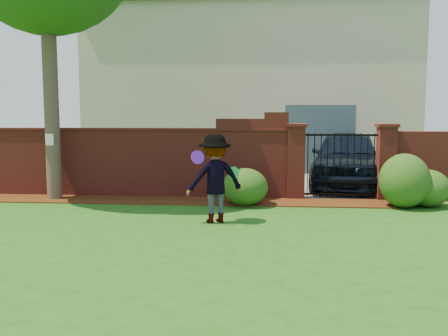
# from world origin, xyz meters

# --- Properties ---
(ground) EXTENTS (80.00, 80.00, 0.01)m
(ground) POSITION_xyz_m (0.00, 0.00, -0.01)
(ground) COLOR #1D5014
(ground) RESTS_ON ground
(mulch_bed) EXTENTS (11.10, 1.08, 0.03)m
(mulch_bed) POSITION_xyz_m (-0.95, 3.34, 0.01)
(mulch_bed) COLOR #381B0A
(mulch_bed) RESTS_ON ground
(brick_wall) EXTENTS (8.70, 0.31, 2.16)m
(brick_wall) POSITION_xyz_m (-2.01, 4.00, 0.93)
(brick_wall) COLOR maroon
(brick_wall) RESTS_ON ground
(pillar_left) EXTENTS (0.50, 0.50, 1.88)m
(pillar_left) POSITION_xyz_m (2.40, 4.00, 0.96)
(pillar_left) COLOR maroon
(pillar_left) RESTS_ON ground
(pillar_right) EXTENTS (0.50, 0.50, 1.88)m
(pillar_right) POSITION_xyz_m (4.60, 4.00, 0.96)
(pillar_right) COLOR maroon
(pillar_right) RESTS_ON ground
(iron_gate) EXTENTS (1.78, 0.03, 1.60)m
(iron_gate) POSITION_xyz_m (3.50, 4.00, 0.85)
(iron_gate) COLOR black
(iron_gate) RESTS_ON ground
(driveway) EXTENTS (3.20, 8.00, 0.01)m
(driveway) POSITION_xyz_m (3.50, 8.00, 0.01)
(driveway) COLOR gray
(driveway) RESTS_ON ground
(house) EXTENTS (12.40, 6.40, 6.30)m
(house) POSITION_xyz_m (1.00, 12.00, 3.16)
(house) COLOR beige
(house) RESTS_ON ground
(car) EXTENTS (2.75, 5.09, 1.64)m
(car) POSITION_xyz_m (3.96, 5.93, 0.82)
(car) COLOR black
(car) RESTS_ON ground
(paper_notice) EXTENTS (0.20, 0.01, 0.28)m
(paper_notice) POSITION_xyz_m (-3.60, 3.21, 1.50)
(paper_notice) COLOR white
(paper_notice) RESTS_ON tree
(shrub_left) EXTENTS (1.07, 1.07, 0.87)m
(shrub_left) POSITION_xyz_m (1.17, 2.94, 0.44)
(shrub_left) COLOR #184615
(shrub_left) RESTS_ON ground
(shrub_middle) EXTENTS (1.13, 1.13, 1.24)m
(shrub_middle) POSITION_xyz_m (4.78, 2.96, 0.62)
(shrub_middle) COLOR #184615
(shrub_middle) RESTS_ON ground
(shrub_right) EXTENTS (0.97, 0.97, 0.86)m
(shrub_right) POSITION_xyz_m (5.36, 3.13, 0.43)
(shrub_right) COLOR #184615
(shrub_right) RESTS_ON ground
(man) EXTENTS (1.29, 1.02, 1.74)m
(man) POSITION_xyz_m (0.66, 1.10, 0.87)
(man) COLOR gray
(man) RESTS_ON ground
(frisbee_purple) EXTENTS (0.26, 0.20, 0.26)m
(frisbee_purple) POSITION_xyz_m (0.36, 0.78, 1.32)
(frisbee_purple) COLOR #6C20C9
(frisbee_purple) RESTS_ON man
(frisbee_green) EXTENTS (0.23, 0.18, 0.24)m
(frisbee_green) POSITION_xyz_m (1.02, 1.20, 0.98)
(frisbee_green) COLOR green
(frisbee_green) RESTS_ON man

